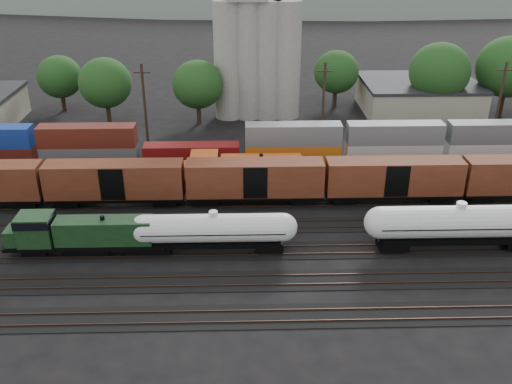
{
  "coord_description": "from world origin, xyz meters",
  "views": [
    {
      "loc": [
        0.98,
        -51.99,
        29.32
      ],
      "look_at": [
        2.39,
        2.0,
        3.0
      ],
      "focal_mm": 40.0,
      "sensor_mm": 36.0,
      "label": 1
    }
  ],
  "objects_px": {
    "green_locomotive": "(76,233)",
    "tank_car_a": "(214,230)",
    "grain_silo": "(256,46)",
    "orange_locomotive": "(238,168)"
  },
  "relations": [
    {
      "from": "tank_car_a",
      "to": "grain_silo",
      "type": "xyz_separation_m",
      "value": [
        5.07,
        41.0,
        8.77
      ]
    },
    {
      "from": "orange_locomotive",
      "to": "grain_silo",
      "type": "xyz_separation_m",
      "value": [
        2.78,
        26.0,
        8.97
      ]
    },
    {
      "from": "tank_car_a",
      "to": "grain_silo",
      "type": "relative_size",
      "value": 0.55
    },
    {
      "from": "tank_car_a",
      "to": "orange_locomotive",
      "type": "xyz_separation_m",
      "value": [
        2.29,
        15.0,
        -0.19
      ]
    },
    {
      "from": "tank_car_a",
      "to": "orange_locomotive",
      "type": "bearing_deg",
      "value": 81.31
    },
    {
      "from": "green_locomotive",
      "to": "orange_locomotive",
      "type": "height_order",
      "value": "green_locomotive"
    },
    {
      "from": "orange_locomotive",
      "to": "grain_silo",
      "type": "distance_m",
      "value": 27.64
    },
    {
      "from": "tank_car_a",
      "to": "grain_silo",
      "type": "bearing_deg",
      "value": 82.95
    },
    {
      "from": "green_locomotive",
      "to": "tank_car_a",
      "type": "height_order",
      "value": "tank_car_a"
    },
    {
      "from": "tank_car_a",
      "to": "grain_silo",
      "type": "distance_m",
      "value": 42.23
    }
  ]
}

